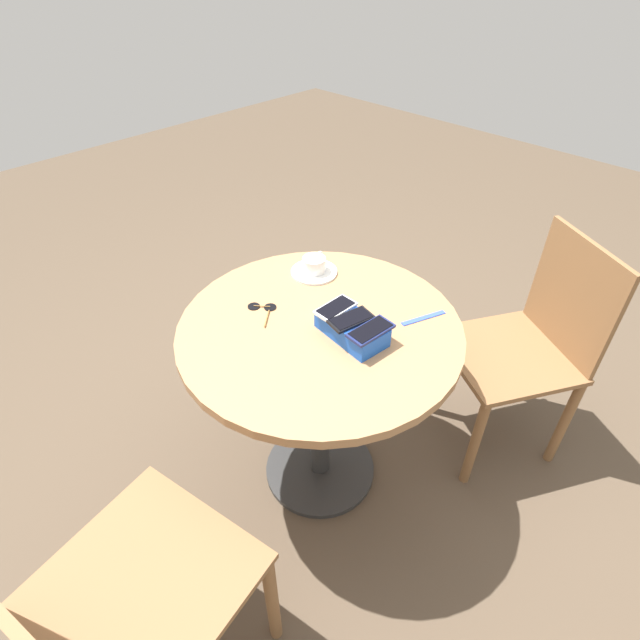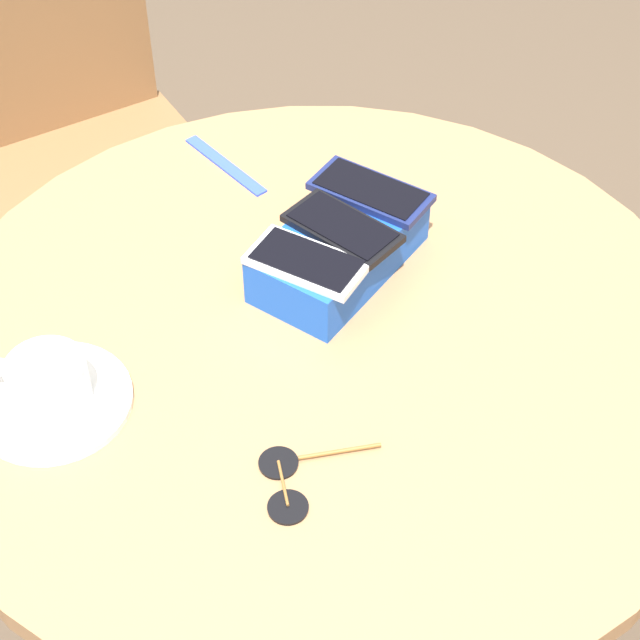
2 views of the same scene
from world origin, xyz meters
name	(u,v)px [view 1 (image 1 of 2)]	position (x,y,z in m)	size (l,w,h in m)	color
ground_plane	(320,469)	(0.00, 0.00, 0.00)	(8.00, 8.00, 0.00)	brown
round_table	(320,360)	(0.00, 0.00, 0.58)	(0.85, 0.85, 0.72)	#2D2D2D
phone_box	(352,328)	(-0.10, -0.03, 0.75)	(0.22, 0.13, 0.06)	blue
phone_navy	(371,331)	(-0.17, -0.03, 0.79)	(0.07, 0.14, 0.01)	navy
phone_black	(351,319)	(-0.10, -0.02, 0.79)	(0.09, 0.14, 0.01)	black
phone_white	(336,308)	(-0.03, -0.03, 0.79)	(0.07, 0.13, 0.01)	silver
saucer	(314,272)	(0.21, -0.19, 0.73)	(0.16, 0.16, 0.01)	white
coffee_cup	(314,264)	(0.21, -0.19, 0.76)	(0.08, 0.11, 0.05)	white
lanyard_strap	(423,318)	(-0.20, -0.24, 0.72)	(0.15, 0.02, 0.00)	blue
sunglasses	(263,308)	(0.18, 0.07, 0.72)	(0.12, 0.10, 0.01)	black
chair_near_window	(111,607)	(-0.16, 0.81, 0.50)	(0.53, 0.53, 0.95)	brown
chair_far_side	(525,347)	(-0.39, -0.66, 0.46)	(0.56, 0.56, 0.87)	brown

